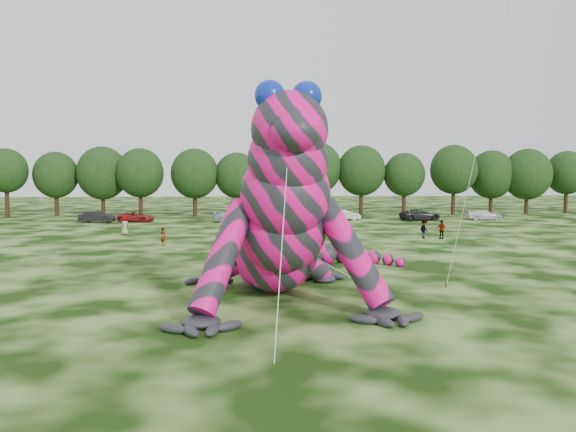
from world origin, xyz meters
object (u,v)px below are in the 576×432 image
(tree_14, at_px, (491,182))
(tree_15, at_px, (527,181))
(car_5, at_px, (345,215))
(car_4, at_px, (292,215))
(spectator_1, at_px, (239,235))
(tree_4, at_px, (56,184))
(spectator_4, at_px, (125,225))
(tree_7, at_px, (195,182))
(car_3, at_px, (231,217))
(inflatable_gecko, at_px, (272,194))
(tree_9, at_px, (274,185))
(tree_5, at_px, (103,181))
(tree_8, at_px, (237,184))
(car_2, at_px, (136,217))
(car_7, at_px, (484,215))
(tree_13, at_px, (454,180))
(car_1, at_px, (97,217))
(tree_16, at_px, (566,182))
(spectator_3, at_px, (441,230))
(spectator_5, at_px, (292,251))
(spectator_0, at_px, (163,237))
(tree_10, at_px, (317,178))
(spectator_2, at_px, (424,229))
(tree_11, at_px, (361,180))
(tree_3, at_px, (6,183))
(tree_12, at_px, (404,184))
(tree_6, at_px, (140,182))
(car_6, at_px, (420,215))

(tree_14, relative_size, tree_15, 0.98)
(tree_14, bearing_deg, car_5, -158.10)
(car_4, bearing_deg, spectator_1, 156.10)
(tree_4, xyz_separation_m, spectator_4, (14.89, -25.14, -3.59))
(tree_7, xyz_separation_m, car_3, (5.38, -9.75, -4.07))
(inflatable_gecko, xyz_separation_m, tree_9, (2.38, 50.68, -0.74))
(tree_5, height_order, tree_8, tree_5)
(car_2, bearing_deg, tree_4, 62.77)
(car_7, height_order, spectator_4, spectator_4)
(tree_15, bearing_deg, tree_13, -176.75)
(car_1, xyz_separation_m, car_5, (31.02, 1.84, -0.06))
(car_1, bearing_deg, tree_16, -71.65)
(spectator_3, relative_size, spectator_5, 1.04)
(tree_5, xyz_separation_m, spectator_0, (13.41, -33.50, -4.12))
(spectator_1, relative_size, spectator_0, 1.12)
(car_5, bearing_deg, spectator_0, 145.33)
(inflatable_gecko, distance_m, tree_4, 59.26)
(tree_10, bearing_deg, car_5, -74.93)
(tree_8, height_order, spectator_2, tree_8)
(tree_11, height_order, car_4, tree_11)
(tree_3, relative_size, tree_8, 1.06)
(tree_13, distance_m, spectator_1, 44.41)
(tree_4, distance_m, spectator_3, 54.43)
(tree_7, xyz_separation_m, spectator_2, (23.87, -28.22, -3.85))
(tree_12, relative_size, spectator_2, 5.08)
(tree_4, distance_m, car_1, 14.67)
(car_7, xyz_separation_m, spectator_5, (-27.41, -32.61, 0.18))
(tree_6, relative_size, tree_13, 0.94)
(tree_10, bearing_deg, spectator_4, -131.53)
(tree_8, height_order, spectator_5, tree_8)
(tree_15, bearing_deg, tree_16, 12.93)
(tree_6, bearing_deg, tree_16, 2.44)
(tree_15, relative_size, car_2, 2.13)
(tree_5, bearing_deg, tree_9, -2.58)
(tree_14, distance_m, car_5, 25.71)
(spectator_1, xyz_separation_m, spectator_4, (-11.33, 8.40, 0.07))
(tree_12, relative_size, car_4, 2.11)
(tree_5, bearing_deg, spectator_4, -71.38)
(tree_5, xyz_separation_m, spectator_5, (23.49, -43.18, -4.06))
(car_5, distance_m, car_6, 9.58)
(tree_16, bearing_deg, tree_14, -176.90)
(tree_13, xyz_separation_m, tree_14, (6.33, 1.60, -0.36))
(car_1, xyz_separation_m, spectator_0, (11.40, -22.47, 0.07))
(car_1, xyz_separation_m, spectator_2, (34.91, -18.83, 0.18))
(car_7, bearing_deg, tree_5, 82.04)
(tree_3, height_order, tree_16, tree_3)
(spectator_2, bearing_deg, tree_14, -48.11)
(tree_3, xyz_separation_m, spectator_5, (36.09, -41.81, -3.88))
(inflatable_gecko, relative_size, tree_7, 2.14)
(tree_7, relative_size, car_7, 2.10)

